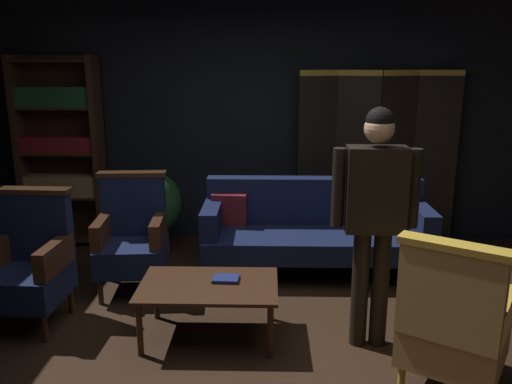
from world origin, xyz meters
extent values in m
plane|color=black|center=(0.00, 0.00, 0.00)|extent=(10.00, 10.00, 0.00)
cube|color=black|center=(0.00, 2.45, 1.40)|extent=(7.20, 0.10, 2.80)
cube|color=black|center=(0.63, 2.24, 0.95)|extent=(0.43, 0.21, 1.90)
cube|color=gold|center=(0.63, 2.24, 1.87)|extent=(0.44, 0.22, 0.06)
cube|color=black|center=(1.06, 2.26, 0.95)|extent=(0.45, 0.17, 1.90)
cube|color=gold|center=(1.06, 2.26, 1.87)|extent=(0.45, 0.18, 0.06)
cube|color=black|center=(1.49, 2.28, 0.95)|extent=(0.44, 0.21, 1.90)
cube|color=gold|center=(1.49, 2.28, 1.87)|extent=(0.44, 0.21, 0.06)
cube|color=black|center=(1.92, 2.33, 0.95)|extent=(0.46, 0.11, 1.90)
cube|color=gold|center=(1.92, 2.33, 1.87)|extent=(0.46, 0.12, 0.06)
cube|color=#382114|center=(-2.57, 2.18, 1.02)|extent=(0.06, 0.32, 2.05)
cube|color=#382114|center=(-1.73, 2.18, 1.02)|extent=(0.06, 0.32, 2.05)
cube|color=#382114|center=(-2.15, 2.33, 1.02)|extent=(0.90, 0.02, 2.05)
cube|color=#382114|center=(-2.15, 2.18, 0.06)|extent=(0.86, 0.30, 0.02)
cube|color=#382114|center=(-2.15, 2.18, 0.54)|extent=(0.86, 0.30, 0.02)
cube|color=#9E7A47|center=(-2.15, 2.16, 0.67)|extent=(0.78, 0.22, 0.22)
cube|color=#382114|center=(-2.15, 2.18, 1.02)|extent=(0.86, 0.30, 0.02)
cube|color=maroon|center=(-2.15, 2.16, 1.12)|extent=(0.78, 0.22, 0.17)
cube|color=#382114|center=(-2.15, 2.18, 1.51)|extent=(0.86, 0.30, 0.02)
cube|color=#1E4C28|center=(-2.15, 2.16, 1.62)|extent=(0.78, 0.22, 0.21)
cube|color=#382114|center=(-2.15, 2.18, 1.99)|extent=(0.86, 0.30, 0.02)
cylinder|color=#382114|center=(-0.40, 1.05, 0.11)|extent=(0.07, 0.07, 0.22)
cylinder|color=#382114|center=(1.50, 1.05, 0.11)|extent=(0.07, 0.07, 0.22)
cylinder|color=#382114|center=(-0.40, 1.65, 0.11)|extent=(0.07, 0.07, 0.22)
cylinder|color=#382114|center=(1.50, 1.65, 0.11)|extent=(0.07, 0.07, 0.22)
cube|color=#111938|center=(0.55, 1.35, 0.32)|extent=(2.10, 0.76, 0.20)
cube|color=#111938|center=(0.55, 1.66, 0.65)|extent=(2.10, 0.18, 0.46)
cube|color=#111938|center=(-0.43, 1.35, 0.55)|extent=(0.16, 0.68, 0.26)
cube|color=#111938|center=(1.53, 1.35, 0.55)|extent=(0.16, 0.68, 0.26)
cube|color=maroon|center=(-0.28, 1.55, 0.57)|extent=(0.35, 0.16, 0.35)
cube|color=tan|center=(1.38, 1.55, 0.57)|extent=(0.35, 0.17, 0.35)
cylinder|color=#382114|center=(-0.78, -0.10, 0.20)|extent=(0.04, 0.04, 0.39)
cylinder|color=#382114|center=(0.12, -0.10, 0.20)|extent=(0.04, 0.04, 0.39)
cylinder|color=#382114|center=(-0.78, 0.44, 0.20)|extent=(0.04, 0.04, 0.39)
cylinder|color=#382114|center=(0.12, 0.44, 0.20)|extent=(0.04, 0.04, 0.39)
cube|color=#382114|center=(-0.33, 0.17, 0.41)|extent=(1.00, 0.64, 0.03)
cylinder|color=gold|center=(1.55, -0.37, 0.11)|extent=(0.04, 0.04, 0.22)
cylinder|color=gold|center=(1.16, -0.13, 0.11)|extent=(0.04, 0.04, 0.22)
cylinder|color=gold|center=(0.91, -0.52, 0.11)|extent=(0.04, 0.04, 0.22)
cube|color=tan|center=(1.23, -0.45, 0.34)|extent=(0.77, 0.77, 0.24)
cube|color=tan|center=(1.11, -0.64, 0.73)|extent=(0.54, 0.40, 0.54)
cube|color=gold|center=(1.11, -0.64, 1.02)|extent=(0.58, 0.43, 0.04)
cube|color=gold|center=(1.43, -0.57, 0.57)|extent=(0.34, 0.47, 0.22)
cube|color=gold|center=(1.03, -0.32, 0.57)|extent=(0.34, 0.47, 0.22)
cylinder|color=#382114|center=(-1.30, 0.67, 0.11)|extent=(0.04, 0.04, 0.22)
cylinder|color=#382114|center=(-0.84, 0.70, 0.11)|extent=(0.04, 0.04, 0.22)
cylinder|color=#382114|center=(-1.34, 1.12, 0.11)|extent=(0.04, 0.04, 0.22)
cylinder|color=#382114|center=(-0.88, 1.16, 0.11)|extent=(0.04, 0.04, 0.22)
cube|color=#111938|center=(-1.09, 0.91, 0.34)|extent=(0.60, 0.60, 0.24)
cube|color=#111938|center=(-1.11, 1.14, 0.73)|extent=(0.57, 0.16, 0.54)
cube|color=#382114|center=(-1.11, 1.14, 1.02)|extent=(0.61, 0.18, 0.04)
cube|color=#382114|center=(-1.33, 0.89, 0.57)|extent=(0.13, 0.51, 0.22)
cube|color=#382114|center=(-0.85, 0.93, 0.57)|extent=(0.13, 0.51, 0.22)
cylinder|color=#382114|center=(-1.51, 0.06, 0.11)|extent=(0.04, 0.04, 0.22)
cylinder|color=#382114|center=(-1.95, 0.54, 0.11)|extent=(0.04, 0.04, 0.22)
cylinder|color=#382114|center=(-1.49, 0.52, 0.11)|extent=(0.04, 0.04, 0.22)
cube|color=#111938|center=(-1.73, 0.30, 0.34)|extent=(0.58, 0.58, 0.24)
cube|color=#111938|center=(-1.72, 0.53, 0.73)|extent=(0.56, 0.15, 0.54)
cube|color=#382114|center=(-1.72, 0.53, 1.02)|extent=(0.61, 0.16, 0.04)
cube|color=#382114|center=(-1.49, 0.29, 0.57)|extent=(0.11, 0.50, 0.22)
cylinder|color=black|center=(0.89, 0.10, 0.43)|extent=(0.12, 0.12, 0.86)
cylinder|color=black|center=(0.75, 0.10, 0.43)|extent=(0.12, 0.12, 0.86)
cube|color=maroon|center=(0.82, 0.10, 0.90)|extent=(0.32, 0.17, 0.09)
cube|color=black|center=(0.82, 0.10, 1.15)|extent=(0.40, 0.22, 0.58)
cube|color=white|center=(0.83, 0.21, 1.18)|extent=(0.14, 0.02, 0.41)
cube|color=maroon|center=(0.83, 0.22, 1.41)|extent=(0.09, 0.02, 0.04)
cylinder|color=black|center=(1.07, 0.09, 1.16)|extent=(0.09, 0.09, 0.54)
cylinder|color=black|center=(0.57, 0.11, 1.16)|extent=(0.09, 0.09, 0.54)
sphere|color=tan|center=(0.82, 0.10, 1.56)|extent=(0.20, 0.20, 0.20)
sphere|color=black|center=(0.82, 0.10, 1.61)|extent=(0.18, 0.18, 0.18)
cylinder|color=brown|center=(-1.10, 1.90, 0.14)|extent=(0.28, 0.28, 0.28)
ellipsoid|color=#193D19|center=(-1.10, 1.90, 0.54)|extent=(0.58, 0.58, 0.66)
cube|color=navy|center=(-0.21, 0.23, 0.43)|extent=(0.20, 0.15, 0.03)
camera|label=1|loc=(0.10, -3.28, 1.99)|focal=36.15mm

